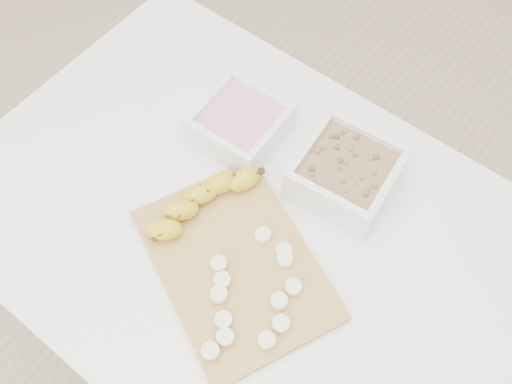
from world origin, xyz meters
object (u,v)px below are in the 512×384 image
Objects in this scene: table at (246,245)px; cutting_board at (236,264)px; banana at (200,202)px; bowl_yogurt at (240,124)px; bowl_granola at (346,172)px.

table is 3.04× the size of cutting_board.
cutting_board is 0.12m from banana.
banana is at bearing -156.74° from table.
bowl_yogurt is 0.21m from bowl_granola.
bowl_yogurt is 0.46× the size of cutting_board.
banana is (-0.16, -0.19, -0.01)m from bowl_granola.
bowl_granola is 0.24m from cutting_board.
bowl_granola reaches higher than table.
table is 0.23m from bowl_granola.
bowl_granola reaches higher than banana.
table is 4.72× the size of banana.
cutting_board is (-0.05, -0.24, -0.03)m from bowl_granola.
bowl_yogurt is (-0.12, 0.14, 0.13)m from table.
bowl_yogurt reaches higher than banana.
bowl_yogurt is 0.17m from banana.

